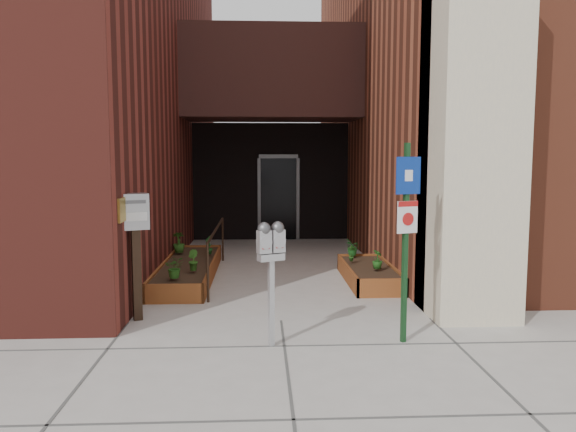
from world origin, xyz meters
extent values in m
plane|color=#9E9991|center=(0.00, 0.00, 0.00)|extent=(80.00, 80.00, 0.00)
cube|color=maroon|center=(-6.00, 6.70, 5.00)|extent=(8.00, 14.60, 10.00)
cube|color=brown|center=(6.00, 7.15, 5.00)|extent=(8.00, 13.70, 10.00)
cube|color=beige|center=(2.55, 0.20, 2.20)|extent=(1.10, 1.20, 4.40)
cube|color=black|center=(0.00, 6.00, 4.00)|extent=(4.20, 2.00, 2.00)
cube|color=black|center=(0.00, 7.40, 1.50)|extent=(4.00, 0.30, 3.00)
cube|color=black|center=(0.20, 7.22, 1.05)|extent=(0.90, 0.06, 2.10)
cube|color=#B79338|center=(-1.99, -0.20, 1.50)|extent=(0.04, 0.30, 0.30)
cube|color=maroon|center=(-1.55, 0.92, 0.15)|extent=(0.90, 0.04, 0.30)
cube|color=maroon|center=(-1.55, 4.48, 0.15)|extent=(0.90, 0.04, 0.30)
cube|color=maroon|center=(-1.98, 2.70, 0.15)|extent=(0.04, 3.60, 0.30)
cube|color=maroon|center=(-1.12, 2.70, 0.15)|extent=(0.04, 3.60, 0.30)
cube|color=black|center=(-1.55, 2.70, 0.13)|extent=(0.82, 3.52, 0.26)
cube|color=maroon|center=(1.60, 1.12, 0.15)|extent=(0.80, 0.04, 0.30)
cube|color=maroon|center=(1.60, 3.28, 0.15)|extent=(0.80, 0.04, 0.30)
cube|color=maroon|center=(1.22, 2.20, 0.15)|extent=(0.04, 2.20, 0.30)
cube|color=maroon|center=(1.98, 2.20, 0.15)|extent=(0.04, 2.20, 0.30)
cube|color=black|center=(1.60, 2.20, 0.13)|extent=(0.72, 2.12, 0.26)
cylinder|color=black|center=(-1.05, 1.00, 0.45)|extent=(0.04, 0.04, 0.90)
cylinder|color=black|center=(-1.05, 4.30, 0.45)|extent=(0.04, 0.04, 0.90)
cylinder|color=black|center=(-1.05, 2.65, 0.88)|extent=(0.04, 3.30, 0.04)
cube|color=#B3B2B5|center=(-0.15, -0.97, 0.50)|extent=(0.08, 0.08, 0.99)
cube|color=#B3B2B5|center=(-0.15, -0.97, 1.03)|extent=(0.32, 0.23, 0.08)
cube|color=#B3B2B5|center=(-0.22, -1.01, 1.21)|extent=(0.18, 0.15, 0.26)
sphere|color=#59595B|center=(-0.22, -1.01, 1.36)|extent=(0.15, 0.15, 0.15)
cube|color=white|center=(-0.20, -1.06, 1.23)|extent=(0.08, 0.04, 0.05)
cube|color=#B21414|center=(-0.20, -1.06, 1.15)|extent=(0.08, 0.04, 0.03)
cube|color=#B3B2B5|center=(-0.07, -0.94, 1.21)|extent=(0.18, 0.15, 0.26)
sphere|color=#59595B|center=(-0.07, -0.94, 1.36)|extent=(0.15, 0.15, 0.15)
cube|color=white|center=(-0.05, -0.99, 1.23)|extent=(0.08, 0.04, 0.05)
cube|color=#B21414|center=(-0.05, -0.99, 1.15)|extent=(0.08, 0.04, 0.03)
cube|color=#163D1C|center=(1.40, -0.91, 1.16)|extent=(0.07, 0.07, 2.32)
cube|color=navy|center=(1.41, -0.94, 1.95)|extent=(0.30, 0.13, 0.42)
cube|color=white|center=(1.41, -0.94, 1.95)|extent=(0.10, 0.05, 0.13)
cube|color=white|center=(1.41, -0.94, 1.47)|extent=(0.25, 0.11, 0.37)
cube|color=#B21414|center=(1.41, -0.94, 1.63)|extent=(0.25, 0.10, 0.06)
cylinder|color=#B21414|center=(1.41, -0.95, 1.45)|extent=(0.14, 0.06, 0.15)
cube|color=black|center=(-1.90, 0.14, 0.61)|extent=(0.14, 0.14, 1.23)
cube|color=#A5A5A7|center=(-1.90, 0.14, 1.45)|extent=(0.40, 0.35, 0.47)
cube|color=#59595B|center=(-1.85, 0.02, 1.58)|extent=(0.23, 0.10, 0.04)
cube|color=white|center=(-1.85, 0.02, 1.39)|extent=(0.25, 0.11, 0.11)
imported|color=#285E1A|center=(-1.58, 1.32, 0.46)|extent=(0.33, 0.33, 0.33)
imported|color=#2B601B|center=(-1.38, 1.89, 0.47)|extent=(0.26, 0.26, 0.34)
imported|color=#265217|center=(-1.85, 3.62, 0.50)|extent=(0.25, 0.25, 0.40)
imported|color=#164E1A|center=(-1.25, 3.43, 0.49)|extent=(0.25, 0.25, 0.38)
imported|color=#1D5017|center=(1.67, 1.88, 0.45)|extent=(0.24, 0.24, 0.31)
imported|color=#204F16|center=(1.35, 2.55, 0.45)|extent=(0.19, 0.19, 0.30)
imported|color=#1A5E1E|center=(1.46, 3.10, 0.46)|extent=(0.30, 0.30, 0.32)
camera|label=1|loc=(-0.26, -7.21, 2.18)|focal=35.00mm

